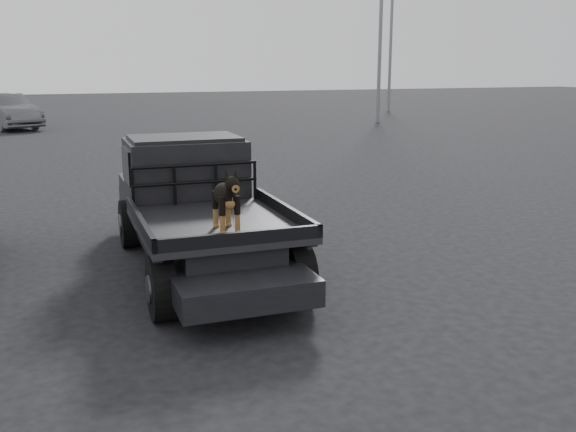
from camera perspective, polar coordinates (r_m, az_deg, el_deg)
name	(u,v)px	position (r m, az deg, el deg)	size (l,w,h in m)	color
ground	(207,320)	(7.50, -7.24, -9.19)	(120.00, 120.00, 0.00)	black
flatbed_ute	(200,238)	(9.20, -7.79, -1.91)	(2.00, 5.40, 0.92)	black
ute_cab	(185,165)	(9.92, -9.13, 4.49)	(1.72, 1.30, 0.88)	black
headache_rack	(196,184)	(9.22, -8.20, 2.81)	(1.80, 0.08, 0.55)	black
dog	(226,200)	(7.64, -5.56, 1.42)	(0.32, 0.60, 0.74)	black
distant_car_a	(6,111)	(31.82, -23.78, 8.52)	(1.65, 4.72, 1.56)	#4B4B4F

